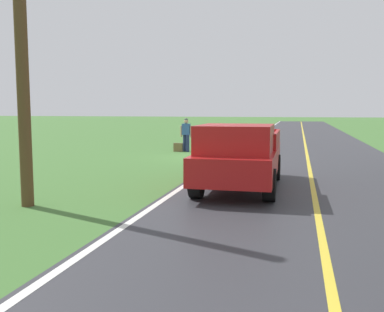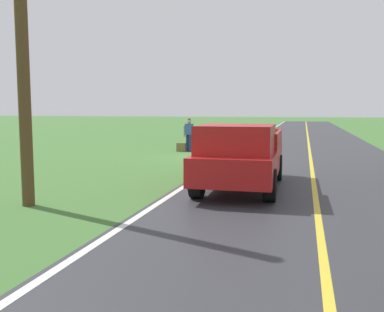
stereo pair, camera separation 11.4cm
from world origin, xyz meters
The scene contains 8 objects.
ground_plane centered at (0.00, 0.00, 0.00)m, with size 200.00×200.00×0.00m, color #427033.
road_surface centered at (-4.51, 0.00, 0.00)m, with size 7.61×120.00×0.00m, color #333338.
lane_edge_line centered at (-0.89, 0.00, 0.01)m, with size 0.16×117.60×0.00m, color silver.
lane_centre_line centered at (-4.51, 0.00, 0.01)m, with size 0.14×117.60×0.00m, color gold.
hitchhiker_walking centered at (1.60, -2.44, 0.98)m, with size 0.62×0.51×1.75m.
suitcase_carried centered at (2.02, -2.36, 0.22)m, with size 0.20×0.46×0.45m, color brown.
pickup_truck_passing centered at (-2.51, 7.58, 0.97)m, with size 2.14×5.42×1.82m.
utility_pole_roadside centered at (1.95, 10.83, 3.74)m, with size 0.28×0.28×7.49m, color brown.
Camera 2 is at (-4.17, 19.47, 2.23)m, focal length 40.73 mm.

